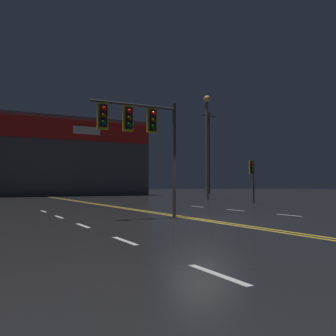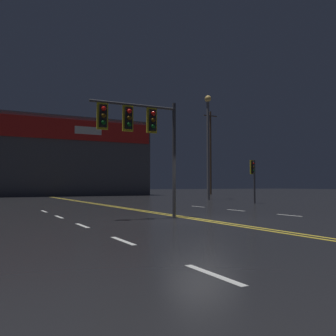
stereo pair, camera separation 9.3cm
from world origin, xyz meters
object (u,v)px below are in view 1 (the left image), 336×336
Objects in this scene: traffic_signal_corner_northeast at (252,172)px; streetlight_far_right at (207,133)px; traffic_signal_median at (139,126)px; streetlight_far_left at (206,134)px.

traffic_signal_corner_northeast is 0.33× the size of streetlight_far_right.
streetlight_far_right reaches higher than traffic_signal_median.
streetlight_far_right is at bearing -122.63° from streetlight_far_left.
traffic_signal_corner_northeast is 11.19m from streetlight_far_left.
traffic_signal_median reaches higher than traffic_signal_corner_northeast.
traffic_signal_median is 19.02m from streetlight_far_right.
streetlight_far_right is (-2.09, -3.26, -0.45)m from streetlight_far_left.
streetlight_far_left is at bearing 74.36° from traffic_signal_corner_northeast.
streetlight_far_right is at bearing 83.95° from traffic_signal_corner_northeast.
traffic_signal_median is 13.99m from traffic_signal_corner_northeast.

